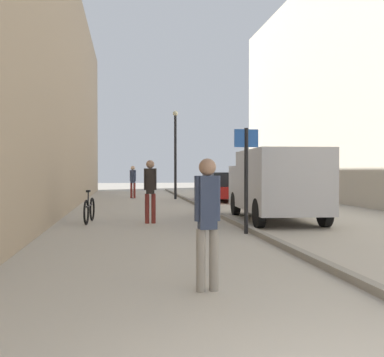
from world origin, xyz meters
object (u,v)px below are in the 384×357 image
Objects in this scene: lamp_post at (175,149)px; pedestrian_main_foreground at (150,187)px; pedestrian_far_crossing at (133,179)px; bicycle_leaning at (89,210)px; pedestrian_mid_block at (207,215)px; delivery_van at (275,183)px; parked_car at (222,187)px; street_sign_post at (246,171)px.

pedestrian_main_foreground is at bearing -100.39° from lamp_post.
bicycle_leaning is (-1.49, -11.39, -0.66)m from pedestrian_far_crossing.
delivery_van reaches higher than pedestrian_mid_block.
parked_car is 10.51m from bicycle_leaning.
pedestrian_mid_block is 5.31m from street_sign_post.
delivery_van is at bearing -117.75° from pedestrian_mid_block.
street_sign_post is (2.51, -14.29, 0.50)m from pedestrian_far_crossing.
pedestrian_mid_block is 0.36× the size of lamp_post.
pedestrian_far_crossing is 12.36m from delivery_van.
pedestrian_far_crossing is 0.42× the size of parked_car.
bicycle_leaning is at bearing -178.65° from delivery_van.
lamp_post is at bearing 104.21° from delivery_van.
pedestrian_main_foreground is at bearing -46.81° from street_sign_post.
parked_car is at bearing -36.35° from lamp_post.
pedestrian_mid_block reaches higher than parked_car.
parked_car is 1.64× the size of street_sign_post.
pedestrian_far_crossing is (-0.30, 11.83, -0.03)m from pedestrian_main_foreground.
street_sign_post is at bearing -31.08° from bicycle_leaning.
lamp_post reaches higher than pedestrian_mid_block.
pedestrian_far_crossing is at bearing 94.86° from pedestrian_main_foreground.
pedestrian_far_crossing is 14.52m from street_sign_post.
lamp_post is at bearing 141.07° from parked_car.
lamp_post is at bearing -87.67° from street_sign_post.
delivery_van is (3.58, 7.59, 0.19)m from pedestrian_mid_block.
pedestrian_main_foreground is at bearing -117.36° from parked_car.
pedestrian_mid_block is 0.66× the size of street_sign_post.
pedestrian_main_foreground is 7.40m from pedestrian_mid_block.
delivery_van reaches higher than pedestrian_far_crossing.
lamp_post is at bearing 74.80° from bicycle_leaning.
pedestrian_main_foreground is 1.05× the size of bicycle_leaning.
parked_car is at bearing -9.87° from pedestrian_far_crossing.
parked_car is 11.73m from street_sign_post.
pedestrian_main_foreground is 1.03× the size of pedestrian_far_crossing.
bicycle_leaning is (-1.79, 0.44, -0.69)m from pedestrian_main_foreground.
lamp_post is (2.26, -1.12, 1.68)m from pedestrian_far_crossing.
delivery_van is at bearing 2.42° from bicycle_leaning.
pedestrian_main_foreground reaches higher than pedestrian_far_crossing.
pedestrian_far_crossing is 0.38× the size of lamp_post.
pedestrian_main_foreground reaches higher than pedestrian_mid_block.
street_sign_post is at bearing -113.53° from pedestrian_mid_block.
lamp_post is (-0.25, 13.17, 1.18)m from street_sign_post.
pedestrian_mid_block is at bearing -105.81° from parked_car.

